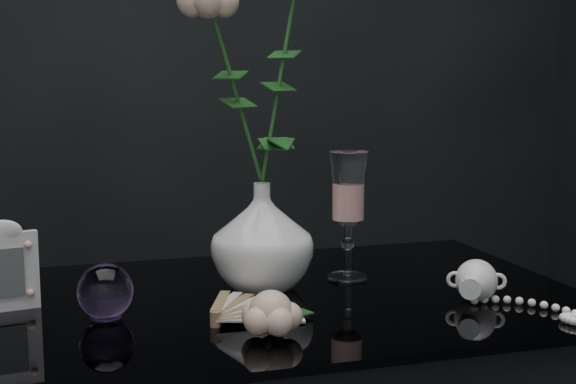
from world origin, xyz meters
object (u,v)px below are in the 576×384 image
object	(u,v)px
vase	(262,236)
wine_glass	(348,216)
pearl_jar	(476,279)
paperweight	(105,291)
picture_frame	(4,266)
loose_rose	(271,313)

from	to	relation	value
vase	wine_glass	world-z (taller)	wine_glass
wine_glass	pearl_jar	size ratio (longest dim) A/B	0.93
wine_glass	paperweight	world-z (taller)	wine_glass
vase	pearl_jar	distance (m)	0.33
picture_frame	loose_rose	xyz separation A→B (m)	(0.33, -0.21, -0.04)
vase	loose_rose	distance (m)	0.23
paperweight	loose_rose	xyz separation A→B (m)	(0.19, -0.14, -0.01)
picture_frame	pearl_jar	xyz separation A→B (m)	(0.66, -0.14, -0.03)
pearl_jar	paperweight	bearing A→B (deg)	-160.56
pearl_jar	wine_glass	bearing A→B (deg)	155.98
wine_glass	pearl_jar	world-z (taller)	wine_glass
paperweight	pearl_jar	size ratio (longest dim) A/B	0.34
wine_glass	paperweight	distance (m)	0.41
vase	paperweight	xyz separation A→B (m)	(-0.24, -0.08, -0.04)
wine_glass	pearl_jar	xyz separation A→B (m)	(0.14, -0.17, -0.07)
wine_glass	paperweight	bearing A→B (deg)	-165.47
wine_glass	loose_rose	xyz separation A→B (m)	(-0.20, -0.24, -0.07)
wine_glass	picture_frame	bearing A→B (deg)	-177.51
pearl_jar	loose_rose	bearing A→B (deg)	-141.57
wine_glass	picture_frame	size ratio (longest dim) A/B	1.60
vase	picture_frame	bearing A→B (deg)	-179.02
loose_rose	pearl_jar	bearing A→B (deg)	19.21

